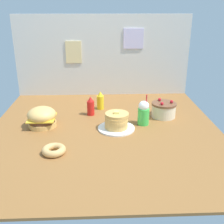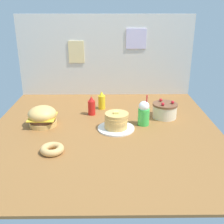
{
  "view_description": "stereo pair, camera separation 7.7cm",
  "coord_description": "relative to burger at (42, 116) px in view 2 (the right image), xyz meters",
  "views": [
    {
      "loc": [
        -0.03,
        -2.29,
        1.07
      ],
      "look_at": [
        0.07,
        0.09,
        0.14
      ],
      "focal_mm": 44.49,
      "sensor_mm": 36.0,
      "label": 1
    },
    {
      "loc": [
        0.04,
        -2.29,
        1.07
      ],
      "look_at": [
        0.07,
        0.09,
        0.14
      ],
      "focal_mm": 44.49,
      "sensor_mm": 36.0,
      "label": 2
    }
  ],
  "objects": [
    {
      "name": "ground_plane",
      "position": [
        0.58,
        -0.12,
        -0.1
      ],
      "size": [
        2.1,
        2.19,
        0.02
      ],
      "primitive_type": "cube",
      "color": "brown"
    },
    {
      "name": "back_wall",
      "position": [
        0.58,
        0.97,
        0.4
      ],
      "size": [
        2.1,
        0.04,
        0.97
      ],
      "color": "beige",
      "rests_on": "ground_plane"
    },
    {
      "name": "burger",
      "position": [
        0.0,
        0.0,
        0.0
      ],
      "size": [
        0.26,
        0.26,
        0.19
      ],
      "color": "#DBA859",
      "rests_on": "ground_plane"
    },
    {
      "name": "pancake_stack",
      "position": [
        0.69,
        -0.09,
        -0.02
      ],
      "size": [
        0.34,
        0.34,
        0.17
      ],
      "color": "white",
      "rests_on": "ground_plane"
    },
    {
      "name": "layer_cake",
      "position": [
        1.18,
        0.18,
        -0.01
      ],
      "size": [
        0.25,
        0.25,
        0.18
      ],
      "color": "beige",
      "rests_on": "ground_plane"
    },
    {
      "name": "ketchup_bottle",
      "position": [
        0.45,
        0.27,
        0.0
      ],
      "size": [
        0.08,
        0.08,
        0.2
      ],
      "color": "red",
      "rests_on": "ground_plane"
    },
    {
      "name": "mustard_bottle",
      "position": [
        0.55,
        0.44,
        0.0
      ],
      "size": [
        0.08,
        0.08,
        0.2
      ],
      "color": "yellow",
      "rests_on": "ground_plane"
    },
    {
      "name": "cream_soda_cup",
      "position": [
        0.95,
        0.01,
        0.03
      ],
      "size": [
        0.11,
        0.11,
        0.3
      ],
      "color": "green",
      "rests_on": "ground_plane"
    },
    {
      "name": "donut_pink_glaze",
      "position": [
        0.18,
        -0.52,
        -0.06
      ],
      "size": [
        0.18,
        0.18,
        0.06
      ],
      "color": "tan",
      "rests_on": "ground_plane"
    }
  ]
}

